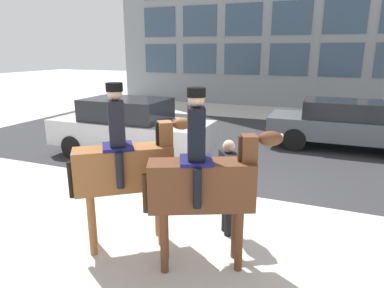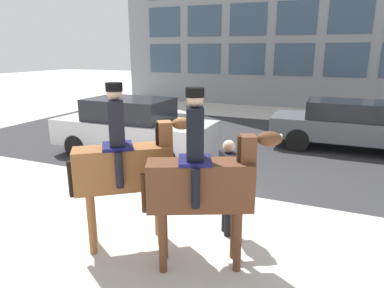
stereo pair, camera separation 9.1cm
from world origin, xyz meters
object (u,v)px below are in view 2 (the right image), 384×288
(mounted_horse_lead, at_px, (126,164))
(pedestrian_bystander, at_px, (227,180))
(street_car_near_lane, at_px, (133,127))
(street_car_far_lane, at_px, (348,124))
(mounted_horse_companion, at_px, (203,180))

(mounted_horse_lead, distance_m, pedestrian_bystander, 1.64)
(mounted_horse_lead, relative_size, pedestrian_bystander, 1.57)
(pedestrian_bystander, distance_m, street_car_near_lane, 5.02)
(pedestrian_bystander, xyz_separation_m, street_car_near_lane, (-3.83, 3.24, -0.10))
(street_car_far_lane, bearing_deg, mounted_horse_companion, -105.28)
(pedestrian_bystander, bearing_deg, street_car_far_lane, -140.70)
(mounted_horse_lead, distance_m, street_car_near_lane, 4.84)
(mounted_horse_companion, xyz_separation_m, street_car_far_lane, (2.00, 7.31, -0.51))
(mounted_horse_companion, bearing_deg, pedestrian_bystander, 62.00)
(pedestrian_bystander, height_order, street_car_far_lane, pedestrian_bystander)
(street_car_near_lane, bearing_deg, mounted_horse_lead, -58.74)
(pedestrian_bystander, bearing_deg, mounted_horse_companion, 52.61)
(street_car_far_lane, bearing_deg, pedestrian_bystander, -106.95)
(mounted_horse_companion, xyz_separation_m, pedestrian_bystander, (0.06, 0.95, -0.34))
(mounted_horse_lead, height_order, mounted_horse_companion, mounted_horse_lead)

